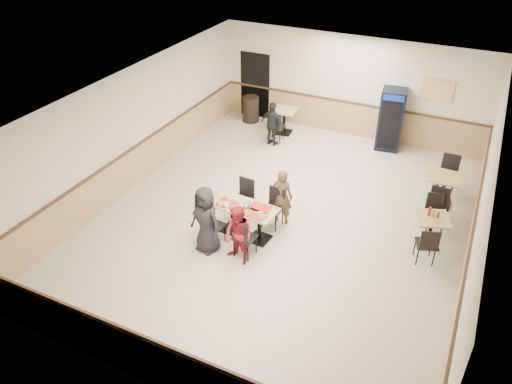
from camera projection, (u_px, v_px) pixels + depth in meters
The scene contains 20 objects.
ground at pixel (283, 218), 11.60m from camera, with size 10.00×10.00×0.00m, color beige.
room_shell at pixel (387, 164), 12.58m from camera, with size 10.00×10.00×10.00m.
main_table at pixel (246, 216), 10.82m from camera, with size 1.43×0.80×0.74m.
main_chairs at pixel (244, 216), 10.86m from camera, with size 1.35×1.71×0.94m.
diner_woman_left at pixel (206, 220), 10.26m from camera, with size 0.74×0.48×1.51m, color black.
diner_woman_right at pixel (239, 236), 9.98m from camera, with size 0.64×0.50×1.32m, color maroon.
diner_man_opposite at pixel (282, 197), 11.14m from camera, with size 0.49×0.32×1.35m, color brown.
lone_diner at pixel (273, 124), 14.40m from camera, with size 0.77×0.32×1.32m, color black.
tabletop_clutter at pixel (243, 207), 10.63m from camera, with size 1.23×0.63×0.12m.
side_table_near at pixel (431, 227), 10.53m from camera, with size 0.85×0.85×0.71m.
side_table_near_chair_south at pixel (426, 243), 10.10m from camera, with size 0.42×0.42×0.91m, color black, non-canonical shape.
side_table_near_chair_north at pixel (435, 214), 10.97m from camera, with size 0.42×0.42×0.91m, color black, non-canonical shape.
side_table_far at pixel (444, 186), 11.80m from camera, with size 0.76×0.76×0.79m.
side_table_far_chair_south at pixel (440, 200), 11.33m from camera, with size 0.46×0.46×1.00m, color black, non-canonical shape.
side_table_far_chair_north at pixel (447, 175), 12.29m from camera, with size 0.46×0.46×1.00m, color black, non-canonical shape.
condiment_caddy at pixel (433, 213), 10.40m from camera, with size 0.23×0.06×0.20m.
back_table at pixel (284, 118), 15.15m from camera, with size 0.79×0.79×0.77m.
back_table_chair_lone at pixel (276, 126), 14.69m from camera, with size 0.45×0.45×0.97m, color black, non-canonical shape.
pepsi_cooler at pixel (391, 120), 14.12m from camera, with size 0.75×0.75×1.77m.
trash_bin at pixel (251, 109), 15.94m from camera, with size 0.52×0.52×0.82m, color black.
Camera 1 is at (3.51, -8.78, 6.77)m, focal length 35.00 mm.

